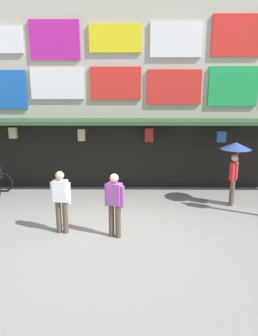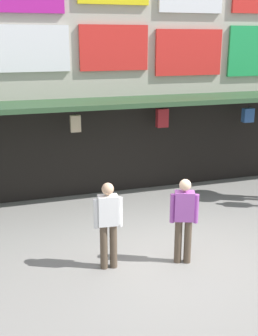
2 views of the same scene
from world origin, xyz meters
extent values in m
plane|color=gray|center=(0.00, 0.00, 0.00)|extent=(80.00, 80.00, 0.00)
cube|color=#B2AD9E|center=(0.00, 4.60, 4.00)|extent=(18.00, 1.20, 8.00)
cube|color=#2D4C2D|center=(0.00, 3.30, 2.60)|extent=(15.30, 1.40, 0.12)
cube|color=white|center=(-2.11, 3.95, 3.90)|extent=(1.91, 0.08, 1.10)
cube|color=red|center=(0.00, 3.95, 3.91)|extent=(1.81, 0.08, 1.13)
cube|color=red|center=(2.11, 3.95, 3.77)|extent=(1.93, 0.08, 1.21)
cube|color=green|center=(4.22, 3.95, 3.79)|extent=(1.77, 0.08, 1.38)
cylinder|color=black|center=(-1.19, 3.29, 2.44)|extent=(0.02, 0.02, 0.20)
cube|color=tan|center=(-1.19, 3.29, 2.13)|extent=(0.25, 0.15, 0.41)
cylinder|color=black|center=(1.20, 3.53, 2.45)|extent=(0.02, 0.02, 0.19)
cube|color=maroon|center=(1.20, 3.53, 2.10)|extent=(0.31, 0.18, 0.50)
cylinder|color=black|center=(3.75, 3.38, 2.40)|extent=(0.02, 0.02, 0.28)
cube|color=#2D5693|center=(3.75, 3.38, 2.07)|extent=(0.31, 0.19, 0.39)
cube|color=black|center=(0.00, 3.98, 1.25)|extent=(15.30, 0.04, 2.50)
cylinder|color=brown|center=(0.24, -0.27, 0.44)|extent=(0.14, 0.14, 0.88)
cylinder|color=brown|center=(0.07, -0.21, 0.44)|extent=(0.14, 0.14, 0.88)
cube|color=#9E4CA8|center=(0.15, -0.24, 1.16)|extent=(0.41, 0.33, 0.56)
sphere|color=beige|center=(0.15, -0.24, 1.57)|extent=(0.22, 0.22, 0.22)
cylinder|color=#9E4CA8|center=(0.36, -0.31, 1.11)|extent=(0.09, 0.09, 0.56)
cylinder|color=#9E4CA8|center=(-0.05, -0.16, 1.11)|extent=(0.09, 0.09, 0.56)
cylinder|color=brown|center=(-1.15, -0.02, 0.44)|extent=(0.14, 0.14, 0.88)
cylinder|color=brown|center=(-1.33, 0.00, 0.44)|extent=(0.14, 0.14, 0.88)
cube|color=white|center=(-1.24, -0.01, 1.16)|extent=(0.38, 0.26, 0.56)
sphere|color=tan|center=(-1.24, -0.01, 1.57)|extent=(0.22, 0.22, 0.22)
cylinder|color=white|center=(-1.03, -0.03, 1.11)|extent=(0.09, 0.09, 0.56)
cylinder|color=white|center=(-1.46, 0.02, 1.11)|extent=(0.09, 0.09, 0.56)
camera|label=1|loc=(0.59, -7.55, 3.68)|focal=33.14mm
camera|label=2|loc=(-2.98, -6.77, 4.09)|focal=44.66mm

